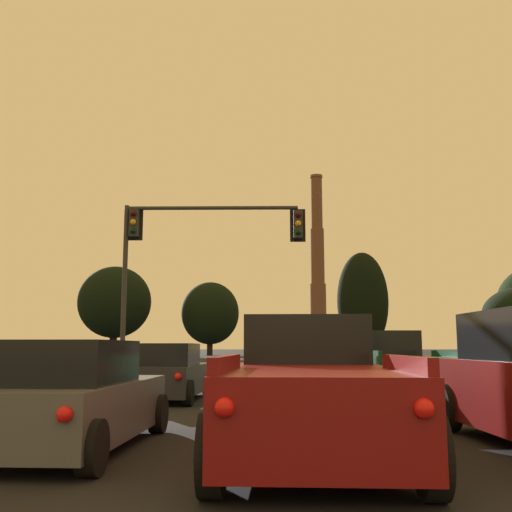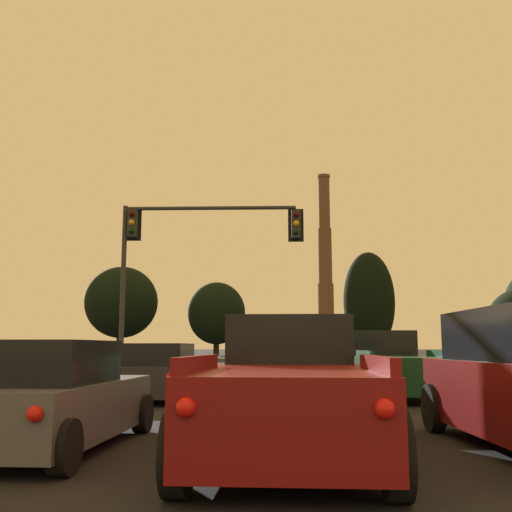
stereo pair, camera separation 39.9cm
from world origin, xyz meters
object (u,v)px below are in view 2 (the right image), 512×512
(pickup_truck_right_lane_front, at_px, (390,367))
(pickup_truck_center_lane_second, at_px, (289,389))
(suv_center_lane_front, at_px, (285,366))
(hatchback_left_lane_front, at_px, (160,374))
(traffic_light_overhead_left, at_px, (183,245))
(hatchback_left_lane_second, at_px, (48,399))
(smokestack, at_px, (325,280))

(pickup_truck_right_lane_front, height_order, pickup_truck_center_lane_second, same)
(suv_center_lane_front, bearing_deg, pickup_truck_center_lane_second, -90.86)
(hatchback_left_lane_front, distance_m, pickup_truck_center_lane_second, 8.15)
(suv_center_lane_front, xyz_separation_m, traffic_light_overhead_left, (-3.63, 7.15, 4.19))
(traffic_light_overhead_left, bearing_deg, hatchback_left_lane_second, -88.55)
(hatchback_left_lane_front, height_order, suv_center_lane_front, suv_center_lane_front)
(pickup_truck_center_lane_second, distance_m, traffic_light_overhead_left, 14.79)
(traffic_light_overhead_left, bearing_deg, pickup_truck_center_lane_second, -75.47)
(hatchback_left_lane_front, distance_m, suv_center_lane_front, 3.37)
(hatchback_left_lane_front, bearing_deg, traffic_light_overhead_left, 96.26)
(hatchback_left_lane_front, xyz_separation_m, traffic_light_overhead_left, (-0.40, 6.19, 4.42))
(hatchback_left_lane_front, bearing_deg, smokestack, 86.01)
(hatchback_left_lane_second, bearing_deg, pickup_truck_center_lane_second, 3.04)
(hatchback_left_lane_second, relative_size, pickup_truck_right_lane_front, 0.76)
(hatchback_left_lane_second, height_order, hatchback_left_lane_front, same)
(hatchback_left_lane_front, bearing_deg, pickup_truck_right_lane_front, 14.29)
(pickup_truck_right_lane_front, relative_size, suv_center_lane_front, 1.12)
(smokestack, bearing_deg, hatchback_left_lane_second, -96.23)
(hatchback_left_lane_second, relative_size, hatchback_left_lane_front, 1.00)
(pickup_truck_center_lane_second, height_order, traffic_light_overhead_left, traffic_light_overhead_left)
(smokestack, bearing_deg, hatchback_left_lane_front, -96.51)
(smokestack, bearing_deg, pickup_truck_right_lane_front, -94.33)
(hatchback_left_lane_front, distance_m, traffic_light_overhead_left, 7.62)
(hatchback_left_lane_second, bearing_deg, hatchback_left_lane_front, 91.80)
(pickup_truck_right_lane_front, relative_size, smokestack, 0.11)
(hatchback_left_lane_front, bearing_deg, hatchback_left_lane_second, -87.92)
(traffic_light_overhead_left, xyz_separation_m, smokestack, (18.45, 151.96, 15.34))
(suv_center_lane_front, height_order, pickup_truck_center_lane_second, suv_center_lane_front)
(pickup_truck_right_lane_front, distance_m, pickup_truck_center_lane_second, 9.29)
(hatchback_left_lane_second, bearing_deg, pickup_truck_right_lane_front, 57.15)
(suv_center_lane_front, distance_m, pickup_truck_center_lane_second, 6.56)
(suv_center_lane_front, relative_size, traffic_light_overhead_left, 0.71)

